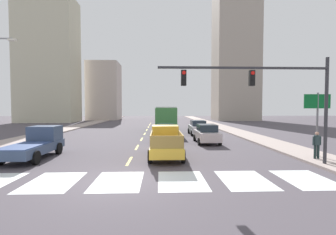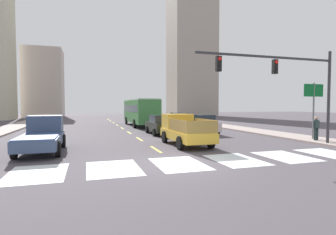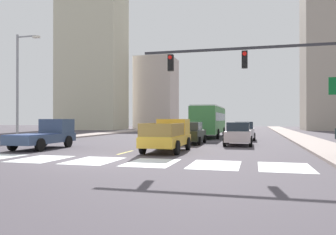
{
  "view_description": "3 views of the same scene",
  "coord_description": "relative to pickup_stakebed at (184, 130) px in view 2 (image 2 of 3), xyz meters",
  "views": [
    {
      "loc": [
        1.85,
        -10.57,
        3.28
      ],
      "look_at": [
        2.83,
        17.45,
        2.07
      ],
      "focal_mm": 25.7,
      "sensor_mm": 36.0,
      "label": 1
    },
    {
      "loc": [
        -3.86,
        -10.83,
        2.56
      ],
      "look_at": [
        2.04,
        8.2,
        1.65
      ],
      "focal_mm": 28.32,
      "sensor_mm": 36.0,
      "label": 2
    },
    {
      "loc": [
        7.3,
        -14.25,
        1.94
      ],
      "look_at": [
        -1.03,
        17.9,
        2.12
      ],
      "focal_mm": 35.65,
      "sensor_mm": 36.0,
      "label": 3
    }
  ],
  "objects": [
    {
      "name": "lane_dash_1",
      "position": [
        -2.25,
        3.61,
        -0.93
      ],
      "size": [
        0.16,
        2.4,
        0.01
      ],
      "primitive_type": "cube",
      "color": "#DBCA48",
      "rests_on": "ground"
    },
    {
      "name": "direction_sign_green",
      "position": [
        9.61,
        -1.05,
        2.1
      ],
      "size": [
        1.7,
        0.12,
        4.2
      ],
      "color": "slate",
      "rests_on": "ground"
    },
    {
      "name": "sedan_far",
      "position": [
        3.9,
        5.75,
        -0.08
      ],
      "size": [
        2.02,
        4.4,
        1.72
      ],
      "rotation": [
        0.0,
        0.0,
        -0.01
      ],
      "color": "silver",
      "rests_on": "ground"
    },
    {
      "name": "crosswalk_stripe_2",
      "position": [
        -5.08,
        -5.39,
        -0.93
      ],
      "size": [
        2.1,
        3.01,
        0.01
      ],
      "primitive_type": "cube",
      "color": "silver",
      "rests_on": "ground"
    },
    {
      "name": "lane_dash_5",
      "position": [
        -2.25,
        23.61,
        -0.93
      ],
      "size": [
        0.16,
        2.4,
        0.01
      ],
      "primitive_type": "cube",
      "color": "#DBCA48",
      "rests_on": "ground"
    },
    {
      "name": "sedan_near_right",
      "position": [
        4.15,
        12.42,
        -0.08
      ],
      "size": [
        2.02,
        4.4,
        1.72
      ],
      "rotation": [
        0.0,
        0.0,
        -0.03
      ],
      "color": "silver",
      "rests_on": "ground"
    },
    {
      "name": "lane_dash_4",
      "position": [
        -2.25,
        18.61,
        -0.93
      ],
      "size": [
        0.16,
        2.4,
        0.01
      ],
      "primitive_type": "cube",
      "color": "#DBCA48",
      "rests_on": "ground"
    },
    {
      "name": "traffic_signal_gantry",
      "position": [
        5.76,
        -3.04,
        3.28
      ],
      "size": [
        9.36,
        0.27,
        6.0
      ],
      "color": "#2D2D33",
      "rests_on": "ground"
    },
    {
      "name": "lane_dash_6",
      "position": [
        -2.25,
        28.61,
        -0.93
      ],
      "size": [
        0.16,
        2.4,
        0.01
      ],
      "primitive_type": "cube",
      "color": "#DBCA48",
      "rests_on": "ground"
    },
    {
      "name": "crosswalk_stripe_1",
      "position": [
        -7.91,
        -5.39,
        -0.93
      ],
      "size": [
        2.1,
        3.01,
        0.01
      ],
      "primitive_type": "cube",
      "color": "silver",
      "rests_on": "ground"
    },
    {
      "name": "lane_dash_7",
      "position": [
        -2.25,
        33.61,
        -0.93
      ],
      "size": [
        0.16,
        2.4,
        0.01
      ],
      "primitive_type": "cube",
      "color": "#DBCA48",
      "rests_on": "ground"
    },
    {
      "name": "pedestrian_walking",
      "position": [
        9.14,
        -1.8,
        0.18
      ],
      "size": [
        0.53,
        0.34,
        1.64
      ],
      "rotation": [
        0.0,
        0.0,
        1.63
      ],
      "color": "#1A2B29",
      "rests_on": "sidewalk_right"
    },
    {
      "name": "pickup_dark",
      "position": [
        -8.43,
        -0.07,
        -0.02
      ],
      "size": [
        2.18,
        5.2,
        1.96
      ],
      "rotation": [
        0.0,
        0.0,
        0.03
      ],
      "color": "#374969",
      "rests_on": "ground"
    },
    {
      "name": "crosswalk_stripe_3",
      "position": [
        -2.25,
        -5.39,
        -0.93
      ],
      "size": [
        2.1,
        3.01,
        0.01
      ],
      "primitive_type": "cube",
      "color": "silver",
      "rests_on": "ground"
    },
    {
      "name": "ground_plane",
      "position": [
        -2.25,
        -5.39,
        -0.94
      ],
      "size": [
        160.0,
        160.0,
        0.0
      ],
      "primitive_type": "plane",
      "color": "#4A434B"
    },
    {
      "name": "crosswalk_stripe_4",
      "position": [
        0.59,
        -5.39,
        -0.93
      ],
      "size": [
        2.1,
        3.01,
        0.01
      ],
      "primitive_type": "cube",
      "color": "silver",
      "rests_on": "ground"
    },
    {
      "name": "lane_dash_0",
      "position": [
        -2.25,
        -1.39,
        -0.93
      ],
      "size": [
        0.16,
        2.4,
        0.01
      ],
      "primitive_type": "cube",
      "color": "#DBCA48",
      "rests_on": "ground"
    },
    {
      "name": "pickup_stakebed",
      "position": [
        0.0,
        0.0,
        0.0
      ],
      "size": [
        2.18,
        5.2,
        1.96
      ],
      "rotation": [
        0.0,
        0.0,
        -0.02
      ],
      "color": "gold",
      "rests_on": "ground"
    },
    {
      "name": "crosswalk_stripe_5",
      "position": [
        3.42,
        -5.39,
        -0.93
      ],
      "size": [
        2.1,
        3.01,
        0.01
      ],
      "primitive_type": "cube",
      "color": "silver",
      "rests_on": "ground"
    },
    {
      "name": "lane_dash_3",
      "position": [
        -2.25,
        13.61,
        -0.93
      ],
      "size": [
        0.16,
        2.4,
        0.01
      ],
      "primitive_type": "cube",
      "color": "#DBCA48",
      "rests_on": "ground"
    },
    {
      "name": "city_bus",
      "position": [
        0.34,
        16.32,
        1.02
      ],
      "size": [
        2.72,
        10.8,
        3.32
      ],
      "rotation": [
        0.0,
        0.0,
        -0.03
      ],
      "color": "#39793A",
      "rests_on": "ground"
    },
    {
      "name": "lane_dash_2",
      "position": [
        -2.25,
        8.61,
        -0.93
      ],
      "size": [
        0.16,
        2.4,
        0.01
      ],
      "primitive_type": "cube",
      "color": "#DBCA48",
      "rests_on": "ground"
    },
    {
      "name": "sidewalk_right",
      "position": [
        9.62,
        12.61,
        -0.86
      ],
      "size": [
        2.9,
        110.0,
        0.15
      ],
      "primitive_type": "cube",
      "color": "#A3928C",
      "rests_on": "ground"
    },
    {
      "name": "tower_tall_centre",
      "position": [
        18.68,
        44.29,
        15.79
      ],
      "size": [
        10.38,
        8.5,
        33.46
      ],
      "primitive_type": "cube",
      "color": "#A5998B",
      "rests_on": "ground"
    },
    {
      "name": "sedan_mid",
      "position": [
        0.19,
        6.3,
        -0.08
      ],
      "size": [
        2.02,
        4.4,
        1.72
      ],
      "rotation": [
        0.0,
        0.0,
        0.03
      ],
      "color": "black",
      "rests_on": "ground"
    },
    {
      "name": "block_mid_right",
      "position": [
        -14.84,
        47.62,
        6.47
      ],
      "size": [
        7.8,
        7.97,
        14.8
      ],
      "primitive_type": "cube",
      "color": "#BCADA4",
      "rests_on": "ground"
    },
    {
      "name": "crosswalk_stripe_6",
      "position": [
        6.26,
        -5.39,
        -0.93
      ],
      "size": [
        2.1,
        3.01,
        0.01
      ],
      "primitive_type": "cube",
      "color": "silver",
      "rests_on": "ground"
    }
  ]
}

